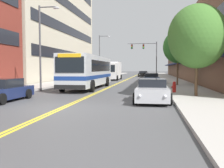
{
  "coord_description": "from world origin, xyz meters",
  "views": [
    {
      "loc": [
        4.28,
        -11.53,
        1.92
      ],
      "look_at": [
        -0.46,
        18.18,
        0.04
      ],
      "focal_mm": 40.0,
      "sensor_mm": 36.0,
      "label": 1
    }
  ],
  "objects_px": {
    "street_lamp_left_far": "(101,53)",
    "city_bus": "(89,70)",
    "car_silver_parked_right_foreground": "(152,91)",
    "car_slate_blue_parked_right_mid": "(152,79)",
    "car_dark_grey_moving_second": "(144,73)",
    "street_tree_right_mid": "(178,47)",
    "car_charcoal_parked_left_mid": "(104,76)",
    "box_truck": "(112,71)",
    "fire_hydrant": "(174,87)",
    "car_navy_parked_left_far": "(2,91)",
    "street_tree_right_near": "(197,37)",
    "street_lamp_left_near": "(43,40)",
    "car_champagne_parked_left_near": "(92,78)",
    "car_black_moving_lead": "(143,74)",
    "traffic_signal_mast": "(147,52)"
  },
  "relations": [
    {
      "from": "car_silver_parked_right_foreground",
      "to": "car_slate_blue_parked_right_mid",
      "type": "relative_size",
      "value": 0.9
    },
    {
      "from": "box_truck",
      "to": "street_tree_right_near",
      "type": "relative_size",
      "value": 1.17
    },
    {
      "from": "street_tree_right_mid",
      "to": "car_charcoal_parked_left_mid",
      "type": "bearing_deg",
      "value": 124.41
    },
    {
      "from": "car_silver_parked_right_foreground",
      "to": "street_tree_right_near",
      "type": "bearing_deg",
      "value": 38.44
    },
    {
      "from": "city_bus",
      "to": "street_tree_right_near",
      "type": "distance_m",
      "value": 11.43
    },
    {
      "from": "fire_hydrant",
      "to": "street_tree_right_near",
      "type": "bearing_deg",
      "value": -62.43
    },
    {
      "from": "fire_hydrant",
      "to": "traffic_signal_mast",
      "type": "bearing_deg",
      "value": 94.7
    },
    {
      "from": "car_navy_parked_left_far",
      "to": "street_lamp_left_near",
      "type": "distance_m",
      "value": 8.04
    },
    {
      "from": "city_bus",
      "to": "street_lamp_left_near",
      "type": "height_order",
      "value": "street_lamp_left_near"
    },
    {
      "from": "city_bus",
      "to": "car_charcoal_parked_left_mid",
      "type": "bearing_deg",
      "value": 96.91
    },
    {
      "from": "street_tree_right_near",
      "to": "fire_hydrant",
      "type": "relative_size",
      "value": 7.2
    },
    {
      "from": "car_slate_blue_parked_right_mid",
      "to": "street_tree_right_mid",
      "type": "height_order",
      "value": "street_tree_right_mid"
    },
    {
      "from": "city_bus",
      "to": "car_dark_grey_moving_second",
      "type": "distance_m",
      "value": 46.71
    },
    {
      "from": "car_silver_parked_right_foreground",
      "to": "street_tree_right_near",
      "type": "height_order",
      "value": "street_tree_right_near"
    },
    {
      "from": "city_bus",
      "to": "car_dark_grey_moving_second",
      "type": "relative_size",
      "value": 2.64
    },
    {
      "from": "street_tree_right_near",
      "to": "car_navy_parked_left_far",
      "type": "bearing_deg",
      "value": -163.88
    },
    {
      "from": "fire_hydrant",
      "to": "car_dark_grey_moving_second",
      "type": "bearing_deg",
      "value": 94.11
    },
    {
      "from": "car_champagne_parked_left_near",
      "to": "fire_hydrant",
      "type": "height_order",
      "value": "car_champagne_parked_left_near"
    },
    {
      "from": "city_bus",
      "to": "fire_hydrant",
      "type": "xyz_separation_m",
      "value": [
        7.71,
        -4.57,
        -1.19
      ]
    },
    {
      "from": "car_champagne_parked_left_near",
      "to": "car_black_moving_lead",
      "type": "height_order",
      "value": "car_black_moving_lead"
    },
    {
      "from": "box_truck",
      "to": "street_tree_right_mid",
      "type": "bearing_deg",
      "value": -55.64
    },
    {
      "from": "car_navy_parked_left_far",
      "to": "street_lamp_left_near",
      "type": "relative_size",
      "value": 0.64
    },
    {
      "from": "street_lamp_left_near",
      "to": "car_navy_parked_left_far",
      "type": "bearing_deg",
      "value": -84.86
    },
    {
      "from": "street_lamp_left_far",
      "to": "car_navy_parked_left_far",
      "type": "bearing_deg",
      "value": -88.88
    },
    {
      "from": "car_dark_grey_moving_second",
      "to": "car_black_moving_lead",
      "type": "bearing_deg",
      "value": -90.54
    },
    {
      "from": "car_slate_blue_parked_right_mid",
      "to": "street_lamp_left_far",
      "type": "bearing_deg",
      "value": 123.01
    },
    {
      "from": "car_charcoal_parked_left_mid",
      "to": "street_tree_right_mid",
      "type": "xyz_separation_m",
      "value": [
        11.34,
        -16.55,
        3.62
      ]
    },
    {
      "from": "car_champagne_parked_left_near",
      "to": "traffic_signal_mast",
      "type": "relative_size",
      "value": 0.63
    },
    {
      "from": "car_silver_parked_right_foreground",
      "to": "car_slate_blue_parked_right_mid",
      "type": "height_order",
      "value": "car_slate_blue_parked_right_mid"
    },
    {
      "from": "car_champagne_parked_left_near",
      "to": "street_lamp_left_near",
      "type": "distance_m",
      "value": 15.9
    },
    {
      "from": "car_silver_parked_right_foreground",
      "to": "fire_hydrant",
      "type": "height_order",
      "value": "car_silver_parked_right_foreground"
    },
    {
      "from": "city_bus",
      "to": "car_dark_grey_moving_second",
      "type": "height_order",
      "value": "city_bus"
    },
    {
      "from": "car_dark_grey_moving_second",
      "to": "street_lamp_left_near",
      "type": "bearing_deg",
      "value": -98.4
    },
    {
      "from": "car_navy_parked_left_far",
      "to": "street_lamp_left_near",
      "type": "height_order",
      "value": "street_lamp_left_near"
    },
    {
      "from": "box_truck",
      "to": "car_dark_grey_moving_second",
      "type": "bearing_deg",
      "value": 80.99
    },
    {
      "from": "car_charcoal_parked_left_mid",
      "to": "box_truck",
      "type": "xyz_separation_m",
      "value": [
        2.03,
        -2.94,
        0.96
      ]
    },
    {
      "from": "car_dark_grey_moving_second",
      "to": "box_truck",
      "type": "height_order",
      "value": "box_truck"
    },
    {
      "from": "car_champagne_parked_left_near",
      "to": "car_slate_blue_parked_right_mid",
      "type": "relative_size",
      "value": 0.95
    },
    {
      "from": "car_silver_parked_right_foreground",
      "to": "car_black_moving_lead",
      "type": "relative_size",
      "value": 0.99
    },
    {
      "from": "car_slate_blue_parked_right_mid",
      "to": "street_tree_right_mid",
      "type": "relative_size",
      "value": 0.83
    },
    {
      "from": "street_tree_right_mid",
      "to": "car_black_moving_lead",
      "type": "bearing_deg",
      "value": 99.05
    },
    {
      "from": "car_silver_parked_right_foreground",
      "to": "street_lamp_left_near",
      "type": "distance_m",
      "value": 11.72
    },
    {
      "from": "box_truck",
      "to": "street_lamp_left_far",
      "type": "height_order",
      "value": "street_lamp_left_far"
    },
    {
      "from": "city_bus",
      "to": "box_truck",
      "type": "bearing_deg",
      "value": 91.58
    },
    {
      "from": "car_charcoal_parked_left_mid",
      "to": "car_champagne_parked_left_near",
      "type": "bearing_deg",
      "value": -91.04
    },
    {
      "from": "car_charcoal_parked_left_mid",
      "to": "box_truck",
      "type": "height_order",
      "value": "box_truck"
    },
    {
      "from": "car_navy_parked_left_far",
      "to": "street_tree_right_near",
      "type": "relative_size",
      "value": 0.8
    },
    {
      "from": "street_lamp_left_far",
      "to": "city_bus",
      "type": "bearing_deg",
      "value": -81.48
    },
    {
      "from": "traffic_signal_mast",
      "to": "street_tree_right_mid",
      "type": "distance_m",
      "value": 23.53
    },
    {
      "from": "box_truck",
      "to": "fire_hydrant",
      "type": "distance_m",
      "value": 23.96
    }
  ]
}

